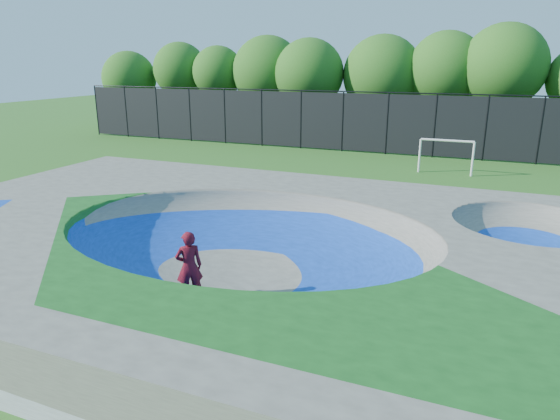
# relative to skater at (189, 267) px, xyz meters

# --- Properties ---
(ground) EXTENTS (120.00, 120.00, 0.00)m
(ground) POSITION_rel_skater_xyz_m (0.63, 2.03, -0.94)
(ground) COLOR #255B19
(ground) RESTS_ON ground
(skate_deck) EXTENTS (22.00, 14.00, 1.50)m
(skate_deck) POSITION_rel_skater_xyz_m (0.63, 2.03, -0.19)
(skate_deck) COLOR gray
(skate_deck) RESTS_ON ground
(skater) EXTENTS (0.81, 0.80, 1.89)m
(skater) POSITION_rel_skater_xyz_m (0.00, 0.00, 0.00)
(skater) COLOR #A90D21
(skater) RESTS_ON ground
(skateboard) EXTENTS (0.71, 0.71, 0.05)m
(skateboard) POSITION_rel_skater_xyz_m (0.00, 0.00, -0.92)
(skateboard) COLOR black
(skateboard) RESTS_ON ground
(soccer_goal) EXTENTS (2.88, 0.12, 1.90)m
(soccer_goal) POSITION_rel_skater_xyz_m (4.79, 18.19, 0.37)
(soccer_goal) COLOR silver
(soccer_goal) RESTS_ON ground
(fence) EXTENTS (48.09, 0.09, 4.04)m
(fence) POSITION_rel_skater_xyz_m (0.63, 23.03, 1.15)
(fence) COLOR black
(fence) RESTS_ON ground
(treeline) EXTENTS (52.82, 7.20, 8.49)m
(treeline) POSITION_rel_skater_xyz_m (1.61, 28.38, 4.21)
(treeline) COLOR #443022
(treeline) RESTS_ON ground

